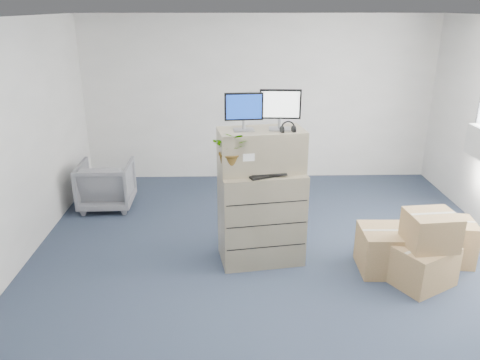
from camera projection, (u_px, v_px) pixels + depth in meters
name	position (u px, v px, depth m)	size (l,w,h in m)	color
ground	(278.00, 283.00, 5.24)	(7.00, 7.00, 0.00)	#232C40
wall_back	(259.00, 99.00, 8.03)	(6.00, 0.02, 2.80)	silver
filing_cabinet_lower	(261.00, 216.00, 5.56)	(0.96, 0.59, 1.12)	#857A5C
filing_cabinet_upper	(261.00, 150.00, 5.33)	(0.96, 0.48, 0.48)	#857A5C
monitor_left	(244.00, 110.00, 5.12)	(0.43, 0.18, 0.42)	#99999E
monitor_right	(280.00, 107.00, 5.15)	(0.46, 0.19, 0.45)	#99999E
headphones	(288.00, 128.00, 5.13)	(0.16, 0.16, 0.02)	black
keyboard	(267.00, 174.00, 5.24)	(0.45, 0.19, 0.02)	black
mouse	(288.00, 172.00, 5.32)	(0.09, 0.06, 0.03)	silver
water_bottle	(267.00, 159.00, 5.36)	(0.08, 0.08, 0.29)	gray
phone_dock	(262.00, 167.00, 5.36)	(0.07, 0.06, 0.14)	silver
external_drive	(289.00, 165.00, 5.50)	(0.21, 0.16, 0.06)	black
tissue_box	(288.00, 157.00, 5.50)	(0.26, 0.13, 0.10)	#3B88C9
potted_plant	(232.00, 155.00, 5.14)	(0.52, 0.55, 0.43)	#8DA282
office_chair	(106.00, 182.00, 7.08)	(0.77, 0.72, 0.79)	slate
cardboard_boxes	(419.00, 248.00, 5.36)	(1.42, 1.15, 0.85)	olive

